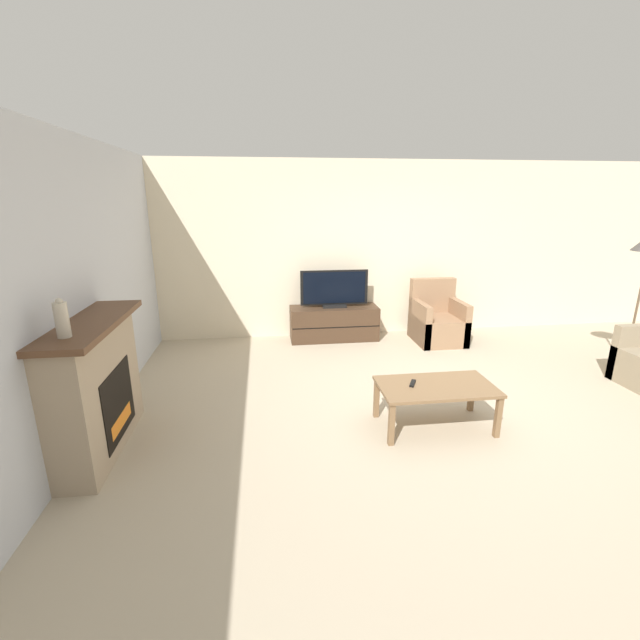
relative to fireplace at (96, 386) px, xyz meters
The scene contains 10 objects.
ground_plane 3.40m from the fireplace, ahead, with size 24.00×24.00×0.00m, color tan.
wall_back 4.56m from the fireplace, 42.40° to the left, with size 12.00×0.06×2.70m.
wall_left 0.86m from the fireplace, 117.14° to the left, with size 0.06×12.00×2.70m.
fireplace is the anchor object (origin of this frame).
mantel_vase_left 0.83m from the fireplace, 87.75° to the right, with size 0.09×0.09×0.29m.
tv_stand 3.72m from the fireplace, 47.47° to the left, with size 1.35×0.47×0.52m.
tv 3.71m from the fireplace, 47.45° to the left, with size 1.04×0.18×0.57m.
armchair 4.75m from the fireplace, 31.03° to the left, with size 0.70×0.76×0.93m.
coffee_table 3.05m from the fireplace, ahead, with size 1.09×0.60×0.43m.
remote 2.83m from the fireplace, ahead, with size 0.11×0.15×0.02m.
Camera 1 is at (-1.86, -3.95, 2.15)m, focal length 24.00 mm.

